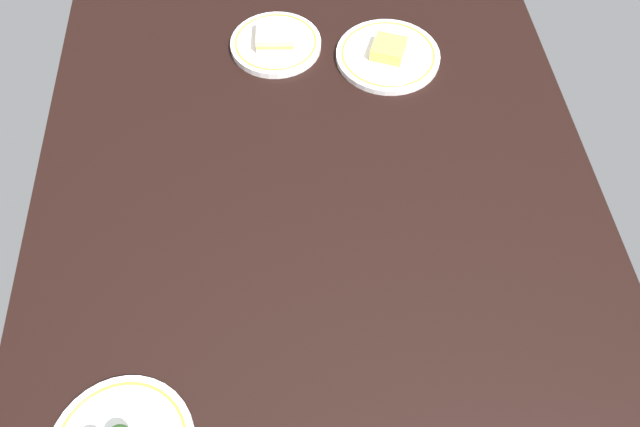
{
  "coord_description": "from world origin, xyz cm",
  "views": [
    {
      "loc": [
        60.01,
        -5.07,
        98.89
      ],
      "look_at": [
        0.0,
        0.0,
        6.0
      ],
      "focal_mm": 34.3,
      "sensor_mm": 36.0,
      "label": 1
    }
  ],
  "objects": [
    {
      "name": "dining_table",
      "position": [
        0.0,
        0.0,
        2.0
      ],
      "size": [
        153.91,
        107.82,
        4.0
      ],
      "primitive_type": "cube",
      "color": "black",
      "rests_on": "ground"
    },
    {
      "name": "plate_cheese",
      "position": [
        -41.01,
        18.53,
        5.06
      ],
      "size": [
        22.94,
        22.94,
        4.06
      ],
      "color": "white",
      "rests_on": "dining_table"
    },
    {
      "name": "plate_sandwich",
      "position": [
        -46.75,
        -5.98,
        5.37
      ],
      "size": [
        20.31,
        20.31,
        4.72
      ],
      "color": "white",
      "rests_on": "dining_table"
    }
  ]
}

